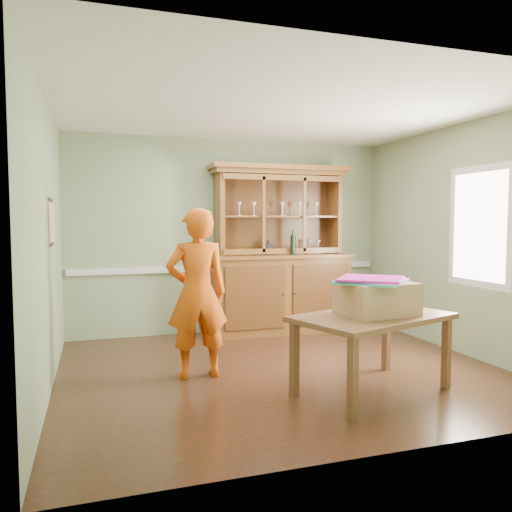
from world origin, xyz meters
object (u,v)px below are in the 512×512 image
object	(u,v)px
cardboard_box	(376,298)
person	(197,293)
china_hutch	(280,274)
dining_table	(372,324)

from	to	relation	value
cardboard_box	person	world-z (taller)	person
cardboard_box	person	distance (m)	1.74
cardboard_box	person	size ratio (longest dim) A/B	0.37
china_hutch	person	size ratio (longest dim) A/B	1.38
china_hutch	person	distance (m)	2.28
dining_table	cardboard_box	world-z (taller)	cardboard_box
person	cardboard_box	bearing A→B (deg)	148.96
china_hutch	cardboard_box	distance (m)	2.60
china_hutch	cardboard_box	world-z (taller)	china_hutch
china_hutch	dining_table	world-z (taller)	china_hutch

